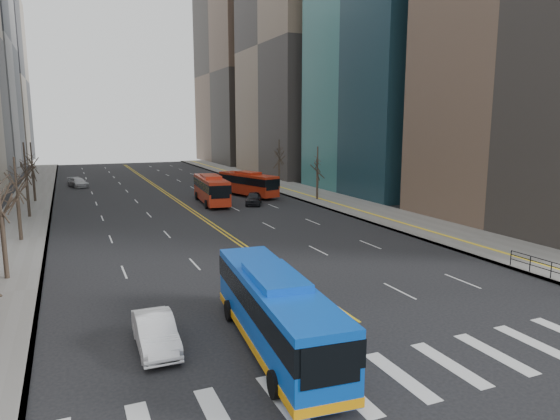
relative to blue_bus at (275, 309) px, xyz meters
name	(u,v)px	position (x,y,z in m)	size (l,w,h in m)	color
ground	(425,370)	(4.62, -4.00, -1.75)	(220.00, 220.00, 0.00)	black
sidewalk_right	(310,194)	(22.12, 41.00, -1.67)	(7.00, 130.00, 0.15)	slate
sidewalk_left	(27,211)	(-11.88, 41.00, -1.67)	(5.00, 130.00, 0.15)	slate
crosswalk	(425,370)	(4.62, -4.00, -1.74)	(26.70, 4.00, 0.01)	silver
centerline	(165,192)	(4.62, 51.00, -1.74)	(0.55, 100.00, 0.01)	gold
office_towers	(143,28)	(4.74, 64.51, 22.18)	(83.00, 134.00, 58.00)	gray
pedestrian_railing	(551,267)	(18.92, 2.00, -0.92)	(0.06, 6.06, 1.02)	black
street_trees	(125,172)	(-2.56, 30.55, 3.13)	(35.20, 47.20, 7.60)	#2E251C
blue_bus	(275,309)	(0.00, 0.00, 0.00)	(3.42, 11.57, 3.33)	blue
red_bus_near	(211,188)	(7.92, 38.68, 0.14)	(3.33, 10.79, 3.39)	red
red_bus_far	(248,182)	(13.94, 42.63, 0.05)	(5.18, 10.34, 3.23)	red
car_white	(155,332)	(-4.64, 2.00, -1.02)	(1.54, 4.40, 1.45)	white
car_dark_mid	(254,198)	(12.25, 35.95, -1.01)	(1.73, 4.31, 1.47)	black
car_silver	(78,183)	(-6.23, 61.41, -1.05)	(1.96, 4.81, 1.40)	#ADADB3
car_dark_far	(209,180)	(12.55, 57.08, -1.06)	(2.29, 4.96, 1.38)	black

